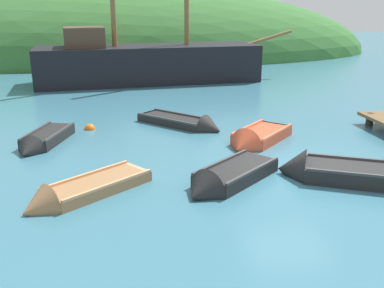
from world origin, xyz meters
The scene contains 10 objects.
ground_plane centered at (0.00, 0.00, 0.00)m, with size 120.00×120.00×0.00m, color teal.
shore_hill centered at (-8.71, 31.13, 0.00)m, with size 55.42×21.88×13.05m, color #387033.
sailing_ship centered at (-3.09, 15.50, 0.86)m, with size 15.77×4.82×12.23m.
rowboat_portside centered at (-2.04, -0.65, 0.12)m, with size 3.07×2.88×1.06m.
rowboat_outer_right centered at (-2.19, 5.14, 0.08)m, with size 3.27×3.34×1.02m.
rowboat_center centered at (-7.27, 3.57, 0.12)m, with size 1.74×3.05×0.91m.
rowboat_outer_left centered at (1.04, -0.75, 0.14)m, with size 3.90×2.73×1.23m.
rowboat_near_dock centered at (-5.76, -0.85, 0.08)m, with size 3.29×2.89×1.01m.
rowboat_far centered at (-0.23, 2.65, 0.12)m, with size 2.87×2.92×1.14m.
buoy_orange centered at (-5.84, 5.33, 0.00)m, with size 0.41×0.41×0.41m, color orange.
Camera 1 is at (-4.54, -10.90, 4.48)m, focal length 41.01 mm.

